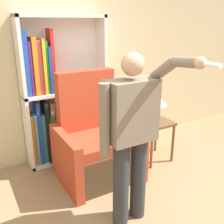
% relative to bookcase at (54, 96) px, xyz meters
% --- Properties ---
extents(wall_back, '(8.00, 0.11, 2.80)m').
position_rel_bookcase_xyz_m(wall_back, '(-0.07, 0.16, 0.48)').
color(wall_back, beige).
rests_on(wall_back, ground_plane).
extents(bookcase, '(1.12, 0.28, 1.94)m').
position_rel_bookcase_xyz_m(bookcase, '(0.00, 0.00, 0.00)').
color(bookcase, white).
rests_on(bookcase, ground_plane).
extents(armchair, '(0.93, 0.81, 1.29)m').
position_rel_bookcase_xyz_m(armchair, '(0.28, -0.61, -0.52)').
color(armchair, '#4C3823').
rests_on(armchair, ground_plane).
extents(person_standing, '(0.59, 0.78, 1.63)m').
position_rel_bookcase_xyz_m(person_standing, '(0.21, -1.49, 0.01)').
color(person_standing, '#2D2D33').
rests_on(person_standing, ground_plane).
extents(side_table, '(0.42, 0.42, 0.57)m').
position_rel_bookcase_xyz_m(side_table, '(1.16, -0.66, -0.46)').
color(side_table, brown).
rests_on(side_table, ground_plane).
extents(table_lamp, '(0.28, 0.28, 0.37)m').
position_rel_bookcase_xyz_m(table_lamp, '(1.16, -0.66, -0.06)').
color(table_lamp, gold).
rests_on(table_lamp, side_table).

